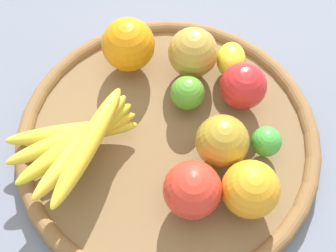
# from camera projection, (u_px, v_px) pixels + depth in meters

# --- Properties ---
(ground_plane) EXTENTS (2.40, 2.40, 0.00)m
(ground_plane) POSITION_uv_depth(u_px,v_px,m) (168.00, 143.00, 0.68)
(ground_plane) COLOR slate
(ground_plane) RESTS_ON ground
(basket) EXTENTS (0.45, 0.45, 0.03)m
(basket) POSITION_uv_depth(u_px,v_px,m) (168.00, 138.00, 0.66)
(basket) COLOR brown
(basket) RESTS_ON ground_plane
(orange_0) EXTENTS (0.10, 0.10, 0.08)m
(orange_0) POSITION_uv_depth(u_px,v_px,m) (128.00, 45.00, 0.68)
(orange_0) COLOR orange
(orange_0) RESTS_ON basket
(lime_1) EXTENTS (0.06, 0.06, 0.05)m
(lime_1) POSITION_uv_depth(u_px,v_px,m) (188.00, 93.00, 0.65)
(lime_1) COLOR #53A12E
(lime_1) RESTS_ON basket
(orange_1) EXTENTS (0.10, 0.10, 0.08)m
(orange_1) POSITION_uv_depth(u_px,v_px,m) (250.00, 189.00, 0.57)
(orange_1) COLOR orange
(orange_1) RESTS_ON basket
(apple_2) EXTENTS (0.09, 0.09, 0.08)m
(apple_2) POSITION_uv_depth(u_px,v_px,m) (193.00, 52.00, 0.67)
(apple_2) COLOR #B69339
(apple_2) RESTS_ON basket
(lime_0) EXTENTS (0.06, 0.06, 0.04)m
(lime_0) POSITION_uv_depth(u_px,v_px,m) (266.00, 141.00, 0.62)
(lime_0) COLOR green
(lime_0) RESTS_ON basket
(lemon_0) EXTENTS (0.07, 0.07, 0.04)m
(lemon_0) POSITION_uv_depth(u_px,v_px,m) (231.00, 60.00, 0.69)
(lemon_0) COLOR yellow
(lemon_0) RESTS_ON basket
(banana_bunch) EXTENTS (0.17, 0.19, 0.08)m
(banana_bunch) POSITION_uv_depth(u_px,v_px,m) (78.00, 140.00, 0.60)
(banana_bunch) COLOR yellow
(banana_bunch) RESTS_ON basket
(apple_3) EXTENTS (0.08, 0.08, 0.08)m
(apple_3) POSITION_uv_depth(u_px,v_px,m) (192.00, 190.00, 0.57)
(apple_3) COLOR red
(apple_3) RESTS_ON basket
(apple_1) EXTENTS (0.10, 0.10, 0.07)m
(apple_1) POSITION_uv_depth(u_px,v_px,m) (243.00, 86.00, 0.65)
(apple_1) COLOR red
(apple_1) RESTS_ON basket
(apple_0) EXTENTS (0.10, 0.10, 0.07)m
(apple_0) POSITION_uv_depth(u_px,v_px,m) (222.00, 141.00, 0.60)
(apple_0) COLOR #A78828
(apple_0) RESTS_ON basket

